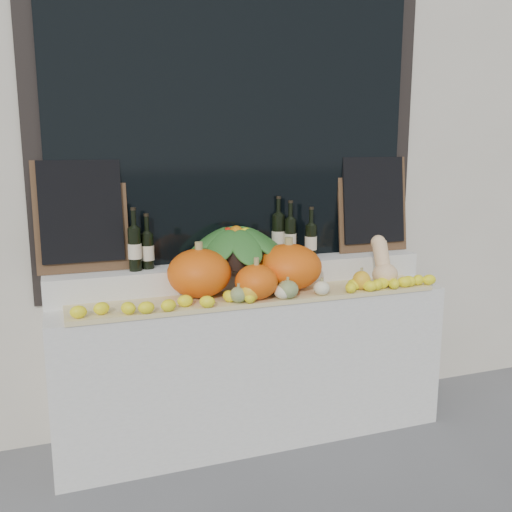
% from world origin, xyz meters
% --- Properties ---
extents(storefront_facade, '(7.00, 0.94, 4.50)m').
position_xyz_m(storefront_facade, '(0.00, 2.25, 2.25)').
color(storefront_facade, beige).
rests_on(storefront_facade, ground).
extents(display_sill, '(2.30, 0.55, 0.88)m').
position_xyz_m(display_sill, '(0.00, 1.52, 0.44)').
color(display_sill, silver).
rests_on(display_sill, ground).
extents(rear_tier, '(2.30, 0.25, 0.16)m').
position_xyz_m(rear_tier, '(0.00, 1.68, 0.96)').
color(rear_tier, silver).
rests_on(rear_tier, display_sill).
extents(straw_bedding, '(2.10, 0.32, 0.02)m').
position_xyz_m(straw_bedding, '(0.00, 1.40, 0.89)').
color(straw_bedding, tan).
rests_on(straw_bedding, display_sill).
extents(pumpkin_left, '(0.43, 0.43, 0.27)m').
position_xyz_m(pumpkin_left, '(-0.32, 1.48, 1.04)').
color(pumpkin_left, '#EB5C0C').
rests_on(pumpkin_left, straw_bedding).
extents(pumpkin_right, '(0.51, 0.51, 0.27)m').
position_xyz_m(pumpkin_right, '(0.21, 1.46, 1.04)').
color(pumpkin_right, '#EB5C0C').
rests_on(pumpkin_right, straw_bedding).
extents(pumpkin_center, '(0.24, 0.24, 0.19)m').
position_xyz_m(pumpkin_center, '(-0.04, 1.33, 1.00)').
color(pumpkin_center, '#EB5C0C').
rests_on(pumpkin_center, straw_bedding).
extents(butternut_squash, '(0.15, 0.21, 0.29)m').
position_xyz_m(butternut_squash, '(0.79, 1.37, 1.03)').
color(butternut_squash, '#F1C28D').
rests_on(butternut_squash, straw_bedding).
extents(decorative_gourds, '(0.86, 0.15, 0.14)m').
position_xyz_m(decorative_gourds, '(0.16, 1.29, 0.96)').
color(decorative_gourds, '#315B1B').
rests_on(decorative_gourds, straw_bedding).
extents(lemon_heap, '(2.20, 0.16, 0.06)m').
position_xyz_m(lemon_heap, '(0.00, 1.29, 0.94)').
color(lemon_heap, '#FFF41A').
rests_on(lemon_heap, straw_bedding).
extents(produce_bowl, '(0.66, 0.66, 0.24)m').
position_xyz_m(produce_bowl, '(-0.05, 1.66, 1.15)').
color(produce_bowl, black).
rests_on(produce_bowl, rear_tier).
extents(wine_bottle_far_left, '(0.08, 0.08, 0.36)m').
position_xyz_m(wine_bottle_far_left, '(-0.65, 1.66, 1.17)').
color(wine_bottle_far_left, black).
rests_on(wine_bottle_far_left, rear_tier).
extents(wine_bottle_near_left, '(0.08, 0.08, 0.32)m').
position_xyz_m(wine_bottle_near_left, '(-0.57, 1.70, 1.15)').
color(wine_bottle_near_left, black).
rests_on(wine_bottle_near_left, rear_tier).
extents(wine_bottle_tall, '(0.08, 0.08, 0.39)m').
position_xyz_m(wine_bottle_tall, '(0.25, 1.74, 1.18)').
color(wine_bottle_tall, black).
rests_on(wine_bottle_tall, rear_tier).
extents(wine_bottle_near_right, '(0.08, 0.08, 0.36)m').
position_xyz_m(wine_bottle_near_right, '(0.31, 1.70, 1.17)').
color(wine_bottle_near_right, black).
rests_on(wine_bottle_near_right, rear_tier).
extents(wine_bottle_far_right, '(0.08, 0.08, 0.32)m').
position_xyz_m(wine_bottle_far_right, '(0.44, 1.67, 1.15)').
color(wine_bottle_far_right, black).
rests_on(wine_bottle_far_right, rear_tier).
extents(chalkboard_left, '(0.50, 0.11, 0.62)m').
position_xyz_m(chalkboard_left, '(-0.92, 1.74, 1.36)').
color(chalkboard_left, '#4C331E').
rests_on(chalkboard_left, rear_tier).
extents(chalkboard_right, '(0.50, 0.11, 0.62)m').
position_xyz_m(chalkboard_right, '(0.92, 1.74, 1.36)').
color(chalkboard_right, '#4C331E').
rests_on(chalkboard_right, rear_tier).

